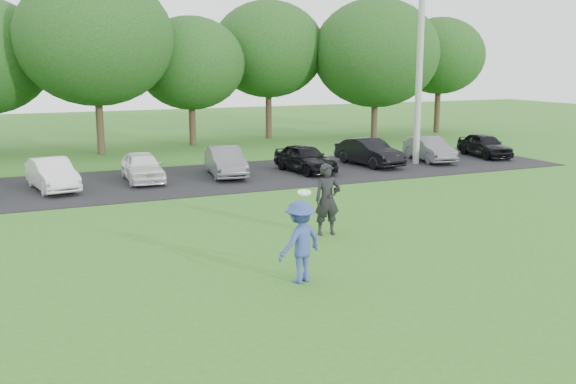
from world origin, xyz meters
The scene contains 7 objects.
ground centered at (0.00, 0.00, 0.00)m, with size 100.00×100.00×0.00m, color #2D661D.
parking_lot centered at (0.00, 13.00, 0.01)m, with size 32.00×6.50×0.03m, color black.
utility_pole centered at (10.22, 12.68, 5.05)m, with size 0.28×0.28×10.10m, color #9A9B96.
frisbee_player centered at (-0.93, 0.79, 0.85)m, with size 1.25×0.98×1.98m.
camera_bystander centered at (1.26, 3.83, 0.94)m, with size 0.74×0.54×1.88m.
parked_cars centered at (-0.63, 13.06, 0.60)m, with size 30.19×4.17×1.26m.
tree_row centered at (1.51, 22.76, 4.91)m, with size 42.39×9.85×8.64m.
Camera 1 is at (-6.24, -10.61, 4.45)m, focal length 40.00 mm.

